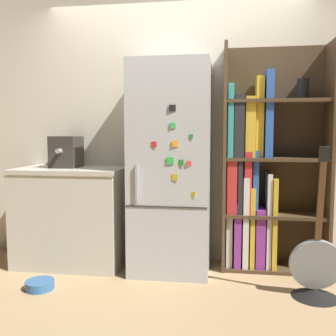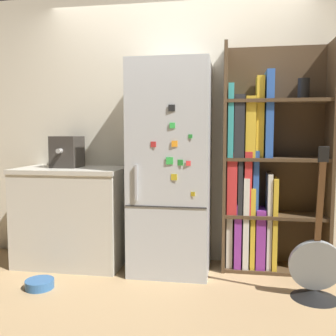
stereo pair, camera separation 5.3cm
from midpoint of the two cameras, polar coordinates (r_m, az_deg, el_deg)
ground_plane at (r=3.45m, az=0.55°, el=-15.92°), size 16.00×16.00×0.00m
wall_back at (r=3.69m, az=1.70°, el=6.09°), size 8.00×0.05×2.60m
refrigerator at (r=3.37m, az=0.93°, el=-0.02°), size 0.70×0.64×1.87m
bookshelf at (r=3.52m, az=14.41°, el=-0.74°), size 0.93×0.35×2.04m
kitchen_counter at (r=3.72m, az=-13.97°, el=-7.06°), size 1.01×0.61×0.92m
espresso_machine at (r=3.72m, az=-14.71°, el=2.41°), size 0.25×0.34×0.30m
guitar at (r=3.15m, az=22.00°, el=-15.11°), size 0.39×0.35×1.16m
pet_bowl at (r=3.32m, az=-18.52°, el=-16.34°), size 0.23×0.23×0.07m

